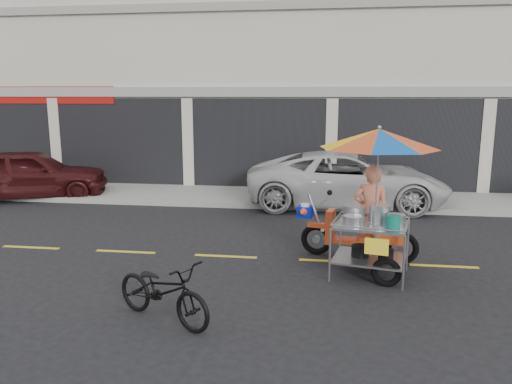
# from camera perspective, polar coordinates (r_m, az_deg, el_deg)

# --- Properties ---
(ground) EXTENTS (90.00, 90.00, 0.00)m
(ground) POSITION_cam_1_polar(r_m,az_deg,el_deg) (9.43, 8.63, -7.83)
(ground) COLOR black
(sidewalk) EXTENTS (45.00, 3.00, 0.15)m
(sidewalk) POSITION_cam_1_polar(r_m,az_deg,el_deg) (14.72, 8.46, -0.58)
(sidewalk) COLOR gray
(sidewalk) RESTS_ON ground
(shophouse_block) EXTENTS (36.00, 8.11, 10.40)m
(shophouse_block) POSITION_cam_1_polar(r_m,az_deg,el_deg) (19.77, 17.18, 14.16)
(shophouse_block) COLOR beige
(shophouse_block) RESTS_ON ground
(centerline) EXTENTS (42.00, 0.10, 0.01)m
(centerline) POSITION_cam_1_polar(r_m,az_deg,el_deg) (9.43, 8.63, -7.81)
(centerline) COLOR gold
(centerline) RESTS_ON ground
(maroon_sedan) EXTENTS (4.67, 3.12, 1.48)m
(maroon_sedan) POSITION_cam_1_polar(r_m,az_deg,el_deg) (16.04, -24.44, 1.90)
(maroon_sedan) COLOR #370F10
(maroon_sedan) RESTS_ON ground
(white_pickup) EXTENTS (5.48, 2.65, 1.50)m
(white_pickup) POSITION_cam_1_polar(r_m,az_deg,el_deg) (13.82, 10.39, 1.44)
(white_pickup) COLOR silver
(white_pickup) RESTS_ON ground
(near_bicycle) EXTENTS (1.75, 1.30, 0.88)m
(near_bicycle) POSITION_cam_1_polar(r_m,az_deg,el_deg) (6.97, -10.59, -11.02)
(near_bicycle) COLOR black
(near_bicycle) RESTS_ON ground
(food_vendor_rig) EXTENTS (2.53, 2.38, 2.56)m
(food_vendor_rig) POSITION_cam_1_polar(r_m,az_deg,el_deg) (8.75, 13.28, 1.36)
(food_vendor_rig) COLOR black
(food_vendor_rig) RESTS_ON ground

